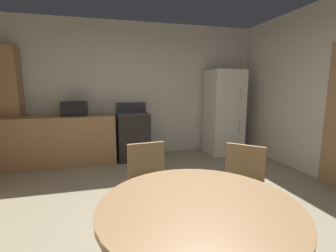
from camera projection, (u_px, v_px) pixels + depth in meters
The scene contains 10 objects.
ground_plane at pixel (170, 231), 2.38m from camera, with size 14.00×14.00×0.00m, color gray.
wall_back at pixel (133, 90), 4.96m from camera, with size 5.51×0.12×2.70m, color beige.
kitchen_counter at pixel (58, 140), 4.37m from camera, with size 2.04×0.60×0.90m, color #9E754C.
pantry_column at pixel (9, 108), 4.24m from camera, with size 0.44×0.36×2.10m, color #9E754C.
oven_range at pixel (133, 136), 4.71m from camera, with size 0.60×0.60×1.10m.
refrigerator at pixel (224, 112), 5.07m from camera, with size 0.68×0.68×1.76m.
microwave at pixel (75, 108), 4.35m from camera, with size 0.44×0.32×0.26m, color black.
dining_table at pixel (198, 229), 1.41m from camera, with size 1.17×1.17×0.76m.
chair_north at pixel (150, 182), 2.35m from camera, with size 0.44×0.44×0.87m.
chair_northeast at pixel (241, 185), 2.27m from camera, with size 0.57×0.57×0.87m.
Camera 1 is at (-0.57, -2.10, 1.43)m, focal length 25.52 mm.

